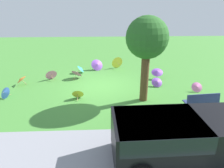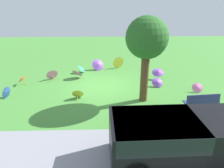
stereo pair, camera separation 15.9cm
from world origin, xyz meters
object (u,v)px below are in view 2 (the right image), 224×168
object	(u,v)px
parasol_purple_0	(158,72)
parasol_purple_2	(157,82)
parasol_purple_1	(98,65)
parasol_yellow_1	(118,62)
park_bench	(201,102)
shade_tree	(147,40)
parasol_blue_0	(5,92)
parasol_teal_0	(82,68)
parasol_yellow_0	(78,93)
van_dark	(179,136)
parasol_pink_0	(78,73)
parasol_pink_1	(198,88)
parasol_pink_2	(52,74)
parasol_orange_1	(22,78)

from	to	relation	value
parasol_purple_0	parasol_purple_2	xyz separation A→B (m)	(0.34, 1.34, -0.21)
parasol_purple_1	parasol_yellow_1	bearing A→B (deg)	-162.31
park_bench	parasol_purple_2	distance (m)	3.33
shade_tree	parasol_blue_0	size ratio (longest dim) A/B	5.31
parasol_teal_0	parasol_yellow_1	bearing A→B (deg)	-157.24
shade_tree	parasol_yellow_0	xyz separation A→B (m)	(3.45, -0.35, -2.87)
parasol_purple_2	shade_tree	bearing A→B (deg)	56.74
van_dark	parasol_yellow_1	distance (m)	10.30
shade_tree	parasol_pink_0	bearing A→B (deg)	-42.21
parasol_pink_1	shade_tree	bearing A→B (deg)	15.87
parasol_purple_0	parasol_pink_2	xyz separation A→B (m)	(7.06, -0.23, -0.15)
shade_tree	parasol_pink_1	distance (m)	4.45
parasol_blue_0	van_dark	bearing A→B (deg)	146.94
parasol_pink_1	parasol_pink_2	size ratio (longest dim) A/B	0.72
shade_tree	parasol_teal_0	bearing A→B (deg)	-51.88
parasol_pink_1	parasol_yellow_1	world-z (taller)	parasol_yellow_1
van_dark	parasol_pink_1	distance (m)	6.15
shade_tree	parasol_orange_1	xyz separation A→B (m)	(7.16, -2.42, -2.75)
parasol_pink_0	parasol_purple_0	bearing A→B (deg)	176.30
van_dark	parasol_purple_0	distance (m)	7.66
van_dark	parasol_yellow_1	bearing A→B (deg)	-82.74
parasol_pink_1	parasol_blue_0	bearing A→B (deg)	1.90
park_bench	parasol_purple_0	bearing A→B (deg)	-77.73
parasol_teal_0	parasol_purple_1	world-z (taller)	parasol_purple_1
parasol_pink_0	parasol_yellow_1	size ratio (longest dim) A/B	0.99
parasol_pink_0	park_bench	bearing A→B (deg)	143.07
van_dark	parasol_yellow_1	size ratio (longest dim) A/B	4.84
parasol_purple_0	parasol_pink_1	bearing A→B (deg)	128.51
parasol_purple_1	parasol_pink_2	xyz separation A→B (m)	(3.03, 1.94, -0.05)
parasol_pink_2	parasol_purple_1	bearing A→B (deg)	-147.42
parasol_blue_0	parasol_purple_2	xyz separation A→B (m)	(-8.55, -1.22, 0.00)
parasol_pink_2	parasol_purple_2	bearing A→B (deg)	166.81
parasol_teal_0	parasol_yellow_1	xyz separation A→B (m)	(-2.67, -1.12, 0.13)
parasol_purple_2	parasol_pink_2	bearing A→B (deg)	-13.19
parasol_teal_0	parasol_yellow_1	distance (m)	2.90
park_bench	shade_tree	xyz separation A→B (m)	(2.47, -1.26, 2.69)
park_bench	parasol_blue_0	distance (m)	10.02
van_dark	parasol_teal_0	size ratio (longest dim) A/B	7.00
parasol_teal_0	parasol_orange_1	xyz separation A→B (m)	(3.49, 2.26, 0.08)
park_bench	parasol_purple_0	xyz separation A→B (m)	(0.96, -4.40, 0.05)
parasol_purple_2	parasol_orange_1	xyz separation A→B (m)	(8.34, -0.62, 0.10)
parasol_purple_0	parasol_purple_2	distance (m)	1.40
parasol_blue_0	parasol_yellow_0	bearing A→B (deg)	176.71
park_bench	shade_tree	size ratio (longest dim) A/B	0.38
parasol_teal_0	parasol_pink_1	xyz separation A→B (m)	(-6.94, 3.74, -0.05)
van_dark	parasol_orange_1	size ratio (longest dim) A/B	6.23
park_bench	shade_tree	world-z (taller)	shade_tree
van_dark	shade_tree	xyz separation A→B (m)	(0.30, -4.42, 2.24)
parasol_yellow_0	parasol_blue_0	bearing A→B (deg)	-3.29
van_dark	parasol_blue_0	distance (m)	9.17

